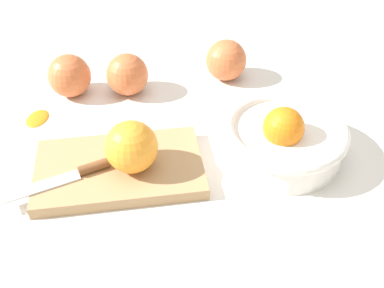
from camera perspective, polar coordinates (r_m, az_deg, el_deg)
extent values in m
plane|color=silver|center=(0.73, -1.06, 0.19)|extent=(2.40, 2.40, 0.00)
cylinder|color=white|center=(0.71, 11.24, 0.17)|extent=(0.18, 0.18, 0.05)
torus|color=white|center=(0.69, 11.50, 1.71)|extent=(0.19, 0.19, 0.02)
sphere|color=orange|center=(0.68, 11.30, 2.05)|extent=(0.06, 0.06, 0.06)
cube|color=tan|center=(0.68, -9.01, -3.05)|extent=(0.27, 0.19, 0.02)
sphere|color=orange|center=(0.64, -7.53, -0.35)|extent=(0.07, 0.07, 0.07)
cube|color=silver|center=(0.66, -18.38, -5.09)|extent=(0.11, 0.03, 0.00)
cylinder|color=brown|center=(0.67, -12.08, -2.77)|extent=(0.05, 0.02, 0.01)
sphere|color=#CC6638|center=(0.85, -14.99, 8.19)|extent=(0.08, 0.08, 0.08)
sphere|color=#CC6638|center=(0.87, 4.26, 10.35)|extent=(0.08, 0.08, 0.08)
sphere|color=#CC6638|center=(0.84, -8.05, 8.54)|extent=(0.08, 0.08, 0.08)
ellipsoid|color=orange|center=(0.82, -18.70, 3.22)|extent=(0.06, 0.06, 0.01)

